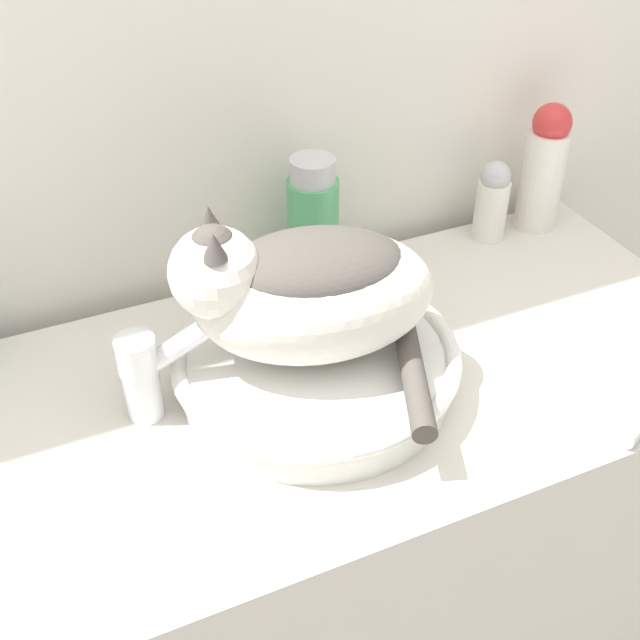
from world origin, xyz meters
The scene contains 8 objects.
wall_back centered at (0.00, 0.56, 1.20)m, with size 8.00×0.05×2.40m.
vanity_counter centered at (0.00, 0.25, 0.45)m, with size 1.10×0.51×0.89m.
sink_basin centered at (-0.02, 0.25, 0.93)m, with size 0.35×0.35×0.06m.
cat centered at (-0.03, 0.26, 1.04)m, with size 0.32×0.31×0.19m.
faucet centered at (-0.22, 0.29, 0.96)m, with size 0.13×0.05×0.13m.
deodorant_stick centered at (0.37, 0.47, 0.96)m, with size 0.05×0.05×0.13m.
mouthwash_bottle centered at (0.07, 0.47, 0.99)m, with size 0.07×0.07×0.20m.
lotion_bottle_white centered at (0.46, 0.47, 1.00)m, with size 0.07×0.07×0.21m.
Camera 1 is at (-0.32, -0.43, 1.57)m, focal length 45.00 mm.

